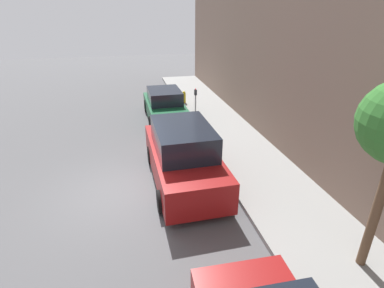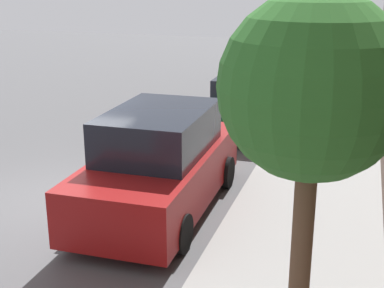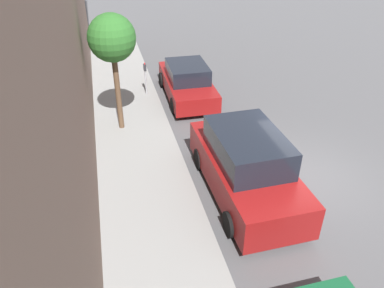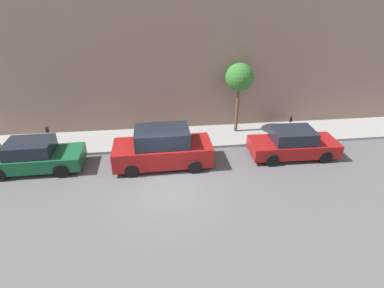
{
  "view_description": "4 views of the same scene",
  "coord_description": "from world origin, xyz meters",
  "px_view_note": "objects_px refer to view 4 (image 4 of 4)",
  "views": [
    {
      "loc": [
        0.52,
        -8.28,
        5.32
      ],
      "look_at": [
        2.59,
        0.93,
        1.0
      ],
      "focal_mm": 28.0,
      "sensor_mm": 36.0,
      "label": 1
    },
    {
      "loc": [
        5.64,
        -8.67,
        4.34
      ],
      "look_at": [
        2.41,
        1.38,
        1.0
      ],
      "focal_mm": 50.0,
      "sensor_mm": 36.0,
      "label": 2
    },
    {
      "loc": [
        5.64,
        8.13,
        6.96
      ],
      "look_at": [
        3.35,
        -1.15,
        1.0
      ],
      "focal_mm": 35.0,
      "sensor_mm": 36.0,
      "label": 3
    },
    {
      "loc": [
        -10.81,
        0.25,
        8.07
      ],
      "look_at": [
        2.29,
        -1.25,
        1.0
      ],
      "focal_mm": 28.0,
      "sensor_mm": 36.0,
      "label": 4
    }
  ],
  "objects_px": {
    "parked_suv_second": "(163,148)",
    "parking_meter_near": "(290,125)",
    "parking_meter_far": "(49,136)",
    "street_tree": "(239,78)",
    "parked_sedan_nearest": "(293,144)",
    "fire_hydrant": "(0,149)",
    "parked_sedan_third": "(34,156)"
  },
  "relations": [
    {
      "from": "parked_suv_second",
      "to": "parking_meter_near",
      "type": "height_order",
      "value": "parked_suv_second"
    },
    {
      "from": "parking_meter_far",
      "to": "street_tree",
      "type": "bearing_deg",
      "value": -82.79
    },
    {
      "from": "parked_sedan_nearest",
      "to": "fire_hydrant",
      "type": "relative_size",
      "value": 6.58
    },
    {
      "from": "parking_meter_near",
      "to": "street_tree",
      "type": "distance_m",
      "value": 3.9
    },
    {
      "from": "fire_hydrant",
      "to": "street_tree",
      "type": "bearing_deg",
      "value": -83.74
    },
    {
      "from": "parked_sedan_nearest",
      "to": "parked_suv_second",
      "type": "height_order",
      "value": "parked_suv_second"
    },
    {
      "from": "parked_suv_second",
      "to": "fire_hydrant",
      "type": "height_order",
      "value": "parked_suv_second"
    },
    {
      "from": "parking_meter_far",
      "to": "fire_hydrant",
      "type": "distance_m",
      "value": 2.58
    },
    {
      "from": "parking_meter_far",
      "to": "fire_hydrant",
      "type": "xyz_separation_m",
      "value": [
        -0.1,
        2.52,
        -0.55
      ]
    },
    {
      "from": "parked_sedan_third",
      "to": "parking_meter_far",
      "type": "xyz_separation_m",
      "value": [
        1.54,
        -0.31,
        0.32
      ]
    },
    {
      "from": "parking_meter_near",
      "to": "street_tree",
      "type": "bearing_deg",
      "value": 64.6
    },
    {
      "from": "parked_sedan_third",
      "to": "street_tree",
      "type": "relative_size",
      "value": 1.1
    },
    {
      "from": "parked_suv_second",
      "to": "parking_meter_near",
      "type": "xyz_separation_m",
      "value": [
        1.81,
        -7.26,
        0.07
      ]
    },
    {
      "from": "parked_sedan_third",
      "to": "parking_meter_near",
      "type": "height_order",
      "value": "parking_meter_near"
    },
    {
      "from": "parking_meter_near",
      "to": "street_tree",
      "type": "relative_size",
      "value": 0.34
    },
    {
      "from": "parking_meter_near",
      "to": "fire_hydrant",
      "type": "bearing_deg",
      "value": 90.37
    },
    {
      "from": "parked_sedan_nearest",
      "to": "parking_meter_far",
      "type": "relative_size",
      "value": 3.12
    },
    {
      "from": "parked_sedan_nearest",
      "to": "parked_sedan_third",
      "type": "bearing_deg",
      "value": 89.21
    },
    {
      "from": "street_tree",
      "to": "fire_hydrant",
      "type": "height_order",
      "value": "street_tree"
    },
    {
      "from": "fire_hydrant",
      "to": "parking_meter_far",
      "type": "bearing_deg",
      "value": -87.73
    },
    {
      "from": "parked_sedan_third",
      "to": "parking_meter_near",
      "type": "distance_m",
      "value": 13.56
    },
    {
      "from": "parked_sedan_nearest",
      "to": "parked_suv_second",
      "type": "bearing_deg",
      "value": 90.79
    },
    {
      "from": "parking_meter_near",
      "to": "parking_meter_far",
      "type": "xyz_separation_m",
      "value": [
        -0.0,
        13.16,
        0.04
      ]
    },
    {
      "from": "parking_meter_near",
      "to": "parking_meter_far",
      "type": "height_order",
      "value": "parking_meter_far"
    },
    {
      "from": "parked_suv_second",
      "to": "fire_hydrant",
      "type": "relative_size",
      "value": 7.0
    },
    {
      "from": "parked_suv_second",
      "to": "fire_hydrant",
      "type": "distance_m",
      "value": 8.6
    },
    {
      "from": "parked_sedan_nearest",
      "to": "street_tree",
      "type": "height_order",
      "value": "street_tree"
    },
    {
      "from": "parking_meter_near",
      "to": "parking_meter_far",
      "type": "relative_size",
      "value": 0.96
    },
    {
      "from": "parked_suv_second",
      "to": "fire_hydrant",
      "type": "bearing_deg",
      "value": 78.52
    },
    {
      "from": "parked_suv_second",
      "to": "parking_meter_near",
      "type": "distance_m",
      "value": 7.48
    },
    {
      "from": "parked_sedan_nearest",
      "to": "parked_suv_second",
      "type": "distance_m",
      "value": 6.76
    },
    {
      "from": "parked_sedan_nearest",
      "to": "parking_meter_near",
      "type": "relative_size",
      "value": 3.26
    }
  ]
}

